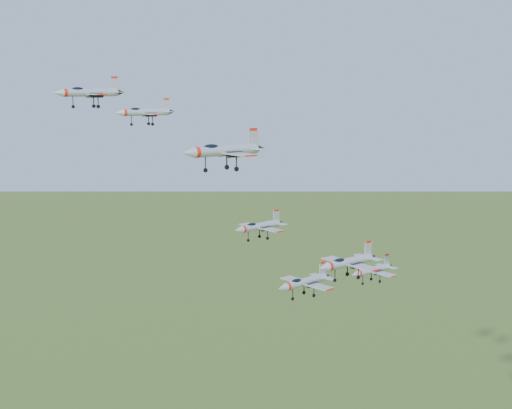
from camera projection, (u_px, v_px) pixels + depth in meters
name	position (u px, v px, depth m)	size (l,w,h in m)	color
jet_lead	(89.00, 92.00, 121.66)	(12.85, 10.61, 3.44)	#ADB1BB
jet_left_high	(144.00, 112.00, 116.88)	(10.56, 8.66, 2.83)	#ADB1BB
jet_right_high	(224.00, 150.00, 97.68)	(13.65, 11.36, 3.65)	#ADB1BB
jet_left_low	(259.00, 226.00, 134.15)	(12.38, 10.47, 3.34)	#ADB1BB
jet_right_low	(348.00, 262.00, 118.32)	(13.77, 11.57, 3.70)	#ADB1BB
jet_trail	(304.00, 282.00, 130.53)	(13.74, 11.63, 3.71)	#ADB1BB
jet_extra	(372.00, 270.00, 151.44)	(13.14, 11.05, 3.53)	#ADB1BB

